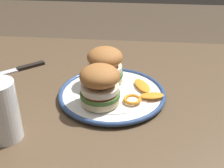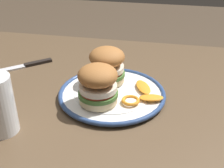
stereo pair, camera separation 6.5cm
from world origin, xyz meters
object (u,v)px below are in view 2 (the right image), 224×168
dining_table (122,132)px  sandwich_half_left (98,84)px  table_knife (23,66)px  dinner_plate (112,94)px  sandwich_half_right (107,65)px

dining_table → sandwich_half_left: bearing=-142.2°
sandwich_half_left → table_knife: size_ratio=0.55×
dining_table → dinner_plate: 0.12m
dining_table → sandwich_half_right: 0.20m
dinner_plate → sandwich_half_right: (-0.02, 0.05, 0.06)m
dinner_plate → sandwich_half_right: sandwich_half_right is taller
dinner_plate → sandwich_half_left: 0.08m
sandwich_half_left → sandwich_half_right: same height
sandwich_half_right → table_knife: (-0.29, 0.07, -0.07)m
table_knife → sandwich_half_right: bearing=-13.1°
dinner_plate → table_knife: 0.34m
sandwich_half_right → table_knife: 0.31m
dinner_plate → sandwich_half_left: bearing=-114.0°
dining_table → sandwich_half_left: (-0.05, -0.04, 0.18)m
dinner_plate → sandwich_half_left: size_ratio=2.88×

